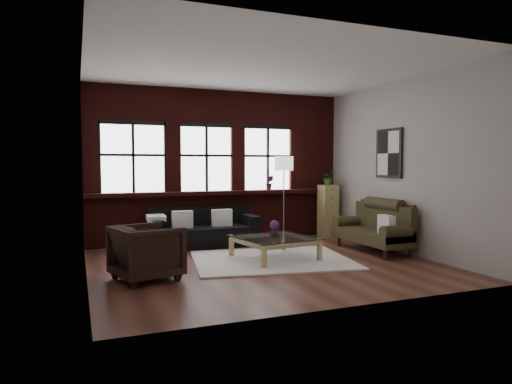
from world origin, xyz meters
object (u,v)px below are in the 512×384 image
object	(u,v)px
coffee_table	(274,248)
floor_lamp	(284,195)
dark_sofa	(204,227)
vintage_settee	(372,227)
vase	(275,232)
drawer_chest	(328,211)
armchair	(147,252)

from	to	relation	value
coffee_table	floor_lamp	bearing A→B (deg)	60.55
dark_sofa	coffee_table	size ratio (longest dim) A/B	1.73
vintage_settee	vase	xyz separation A→B (m)	(-2.01, -0.00, 0.02)
dark_sofa	drawer_chest	xyz separation A→B (m)	(2.93, 0.14, 0.21)
armchair	drawer_chest	world-z (taller)	drawer_chest
floor_lamp	drawer_chest	bearing A→B (deg)	3.20
dark_sofa	floor_lamp	size ratio (longest dim) A/B	1.07
armchair	vase	world-z (taller)	armchair
coffee_table	vase	size ratio (longest dim) A/B	7.29
coffee_table	vintage_settee	bearing A→B (deg)	0.03
dark_sofa	armchair	xyz separation A→B (m)	(-1.44, -2.29, 0.01)
vintage_settee	dark_sofa	bearing A→B (deg)	149.17
armchair	dark_sofa	bearing A→B (deg)	-48.41
vintage_settee	armchair	size ratio (longest dim) A/B	1.99
vase	floor_lamp	world-z (taller)	floor_lamp
vintage_settee	floor_lamp	bearing A→B (deg)	119.96
armchair	floor_lamp	bearing A→B (deg)	-70.05
dark_sofa	drawer_chest	world-z (taller)	drawer_chest
dark_sofa	armchair	bearing A→B (deg)	-122.17
vase	drawer_chest	size ratio (longest dim) A/B	0.14
coffee_table	vase	distance (m)	0.29
floor_lamp	vase	bearing A→B (deg)	-119.45
armchair	drawer_chest	xyz separation A→B (m)	(4.37, 2.43, 0.19)
vintage_settee	floor_lamp	size ratio (longest dim) A/B	0.88
dark_sofa	armchair	distance (m)	2.71
vase	floor_lamp	xyz separation A→B (m)	(0.99, 1.76, 0.50)
armchair	coffee_table	bearing A→B (deg)	-91.03
vase	dark_sofa	bearing A→B (deg)	115.61
armchair	coffee_table	size ratio (longest dim) A/B	0.71
vintage_settee	drawer_chest	xyz separation A→B (m)	(0.12, 1.82, 0.13)
vintage_settee	coffee_table	xyz separation A→B (m)	(-2.01, -0.00, -0.27)
drawer_chest	coffee_table	bearing A→B (deg)	-139.38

